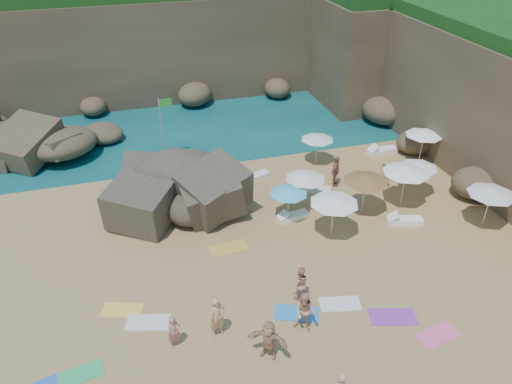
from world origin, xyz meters
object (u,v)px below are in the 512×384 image
object	(u,v)px
parasol_2	(317,137)
lounger_0	(255,177)
person_stand_0	(174,332)
person_stand_2	(151,201)
flag_pole	(163,121)
person_stand_1	(300,283)
person_stand_3	(336,171)
rock_outcrop	(159,206)
person_stand_5	(159,184)
person_stand_4	(385,174)
parasol_1	(306,176)
parasol_0	(199,168)

from	to	relation	value
parasol_2	lounger_0	bearing A→B (deg)	-168.71
person_stand_0	person_stand_2	distance (m)	9.53
flag_pole	parasol_2	size ratio (longest dim) A/B	2.01
flag_pole	person_stand_2	distance (m)	6.79
person_stand_0	person_stand_1	distance (m)	5.71
person_stand_3	parasol_2	bearing A→B (deg)	37.19
person_stand_2	flag_pole	bearing A→B (deg)	-54.52
person_stand_0	person_stand_1	world-z (taller)	person_stand_1
flag_pole	person_stand_2	size ratio (longest dim) A/B	2.55
person_stand_3	rock_outcrop	bearing A→B (deg)	123.60
person_stand_0	person_stand_5	world-z (taller)	person_stand_5
lounger_0	person_stand_4	world-z (taller)	person_stand_4
parasol_1	lounger_0	xyz separation A→B (m)	(-1.77, 3.70, -1.79)
person_stand_1	lounger_0	bearing A→B (deg)	-85.23
lounger_0	person_stand_3	xyz separation A→B (m)	(4.35, -2.11, 0.82)
rock_outcrop	lounger_0	world-z (taller)	rock_outcrop
person_stand_1	person_stand_4	bearing A→B (deg)	-126.97
rock_outcrop	person_stand_1	world-z (taller)	person_stand_1
person_stand_4	parasol_1	bearing A→B (deg)	-107.61
person_stand_2	parasol_1	bearing A→B (deg)	-140.90
person_stand_5	person_stand_4	bearing A→B (deg)	-32.67
parasol_1	person_stand_1	bearing A→B (deg)	-112.77
flag_pole	person_stand_0	size ratio (longest dim) A/B	2.82
person_stand_3	flag_pole	bearing A→B (deg)	92.87
person_stand_2	lounger_0	bearing A→B (deg)	-111.99
rock_outcrop	person_stand_3	bearing A→B (deg)	-3.76
parasol_0	person_stand_0	size ratio (longest dim) A/B	1.76
parasol_1	parasol_2	bearing A→B (deg)	60.49
parasol_1	person_stand_5	distance (m)	8.40
person_stand_0	person_stand_1	xyz separation A→B (m)	(5.59, 1.14, 0.08)
person_stand_0	person_stand_3	xyz separation A→B (m)	(11.02, 9.53, 0.21)
person_stand_1	person_stand_4	size ratio (longest dim) A/B	1.03
person_stand_0	person_stand_5	distance (m)	11.32
parasol_2	person_stand_3	world-z (taller)	parasol_2
person_stand_2	rock_outcrop	bearing A→B (deg)	-69.92
rock_outcrop	person_stand_3	xyz separation A→B (m)	(10.44, -0.69, 0.96)
flag_pole	parasol_0	world-z (taller)	flag_pole
flag_pole	person_stand_4	bearing A→B (deg)	-30.94
person_stand_0	person_stand_5	bearing A→B (deg)	66.68
parasol_2	person_stand_4	world-z (taller)	parasol_2
rock_outcrop	person_stand_0	size ratio (longest dim) A/B	4.75
parasol_1	person_stand_1	size ratio (longest dim) A/B	1.35
parasol_0	person_stand_2	size ratio (longest dim) A/B	1.60
person_stand_1	parasol_0	bearing A→B (deg)	-62.51
rock_outcrop	person_stand_4	bearing A→B (deg)	-6.73
person_stand_3	person_stand_4	world-z (taller)	person_stand_3
parasol_1	person_stand_5	xyz separation A→B (m)	(-7.62, 3.35, -1.14)
parasol_2	person_stand_3	distance (m)	3.10
rock_outcrop	parasol_1	bearing A→B (deg)	-16.12
parasol_1	person_stand_0	distance (m)	11.65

